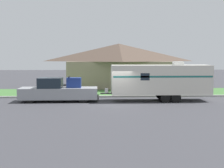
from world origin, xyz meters
TOP-DOWN VIEW (x-y plane):
  - ground_plane at (0.00, 0.00)m, footprint 120.00×120.00m
  - curb_strip at (0.00, 3.75)m, footprint 80.00×0.30m
  - lawn_strip at (0.00, 7.40)m, footprint 80.00×7.00m
  - house_across_street at (1.13, 13.59)m, footprint 12.84×8.11m
  - pickup_truck at (-4.64, 1.34)m, footprint 6.34×1.94m
  - travel_trailer at (3.70, 1.34)m, footprint 8.93×2.28m
  - mailbox at (0.15, 4.54)m, footprint 0.48×0.20m

SIDE VIEW (x-z plane):
  - ground_plane at x=0.00m, z-range 0.00..0.00m
  - lawn_strip at x=0.00m, z-range 0.00..0.03m
  - curb_strip at x=0.00m, z-range 0.00..0.14m
  - pickup_truck at x=-4.64m, z-range -0.17..1.88m
  - mailbox at x=0.15m, z-range 0.37..1.74m
  - travel_trailer at x=3.70m, z-range 0.14..3.36m
  - house_across_street at x=1.13m, z-range 0.10..5.25m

